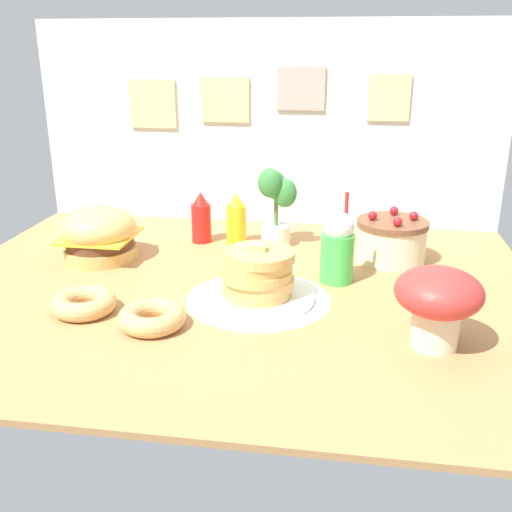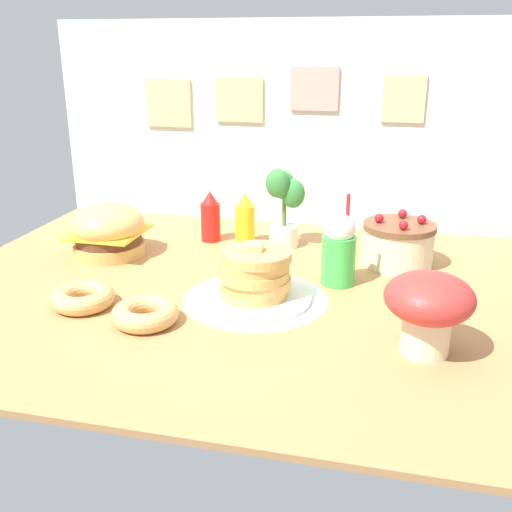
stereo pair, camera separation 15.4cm
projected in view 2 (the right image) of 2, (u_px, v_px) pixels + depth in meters
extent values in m
cube|color=#B27F4C|center=(232.00, 289.00, 2.12)|extent=(2.19, 1.72, 0.02)
cube|color=silver|center=(280.00, 125.00, 2.74)|extent=(2.19, 0.03, 0.94)
cube|color=beige|center=(169.00, 103.00, 2.81)|extent=(0.23, 0.01, 0.22)
cube|color=beige|center=(239.00, 100.00, 2.72)|extent=(0.23, 0.01, 0.20)
cube|color=#D8A599|center=(315.00, 89.00, 2.63)|extent=(0.22, 0.01, 0.19)
cube|color=beige|center=(404.00, 99.00, 2.55)|extent=(0.18, 0.01, 0.20)
cylinder|color=white|center=(255.00, 299.00, 2.00)|extent=(0.50, 0.50, 0.00)
cylinder|color=#DBA859|center=(110.00, 248.00, 2.43)|extent=(0.29, 0.29, 0.05)
cylinder|color=#59331E|center=(109.00, 238.00, 2.42)|extent=(0.27, 0.27, 0.04)
cube|color=yellow|center=(108.00, 232.00, 2.41)|extent=(0.28, 0.28, 0.01)
ellipsoid|color=#E5B260|center=(107.00, 224.00, 2.40)|extent=(0.30, 0.30, 0.17)
cylinder|color=white|center=(255.00, 296.00, 2.00)|extent=(0.38, 0.38, 0.02)
cylinder|color=#E0AD5B|center=(253.00, 290.00, 1.99)|extent=(0.23, 0.23, 0.03)
cylinder|color=#E0AD5B|center=(257.00, 281.00, 1.98)|extent=(0.23, 0.23, 0.03)
cylinder|color=#E0AD5B|center=(254.00, 273.00, 1.97)|extent=(0.24, 0.24, 0.03)
cylinder|color=#E0AD5B|center=(254.00, 263.00, 1.97)|extent=(0.24, 0.24, 0.03)
cylinder|color=#E0AD5B|center=(257.00, 255.00, 1.95)|extent=(0.24, 0.24, 0.03)
cube|color=#F7E072|center=(255.00, 247.00, 1.94)|extent=(0.05, 0.05, 0.02)
cylinder|color=beige|center=(398.00, 247.00, 2.30)|extent=(0.27, 0.27, 0.15)
cylinder|color=brown|center=(400.00, 226.00, 2.28)|extent=(0.28, 0.28, 0.02)
sphere|color=red|center=(422.00, 219.00, 2.26)|extent=(0.04, 0.04, 0.04)
sphere|color=red|center=(403.00, 214.00, 2.34)|extent=(0.04, 0.04, 0.04)
sphere|color=red|center=(379.00, 218.00, 2.28)|extent=(0.04, 0.04, 0.04)
sphere|color=red|center=(403.00, 225.00, 2.19)|extent=(0.04, 0.04, 0.04)
cylinder|color=red|center=(211.00, 222.00, 2.59)|extent=(0.09, 0.09, 0.17)
cone|color=red|center=(210.00, 197.00, 2.55)|extent=(0.07, 0.07, 0.06)
cylinder|color=yellow|center=(245.00, 224.00, 2.55)|extent=(0.09, 0.09, 0.17)
cone|color=yellow|center=(245.00, 199.00, 2.51)|extent=(0.07, 0.07, 0.06)
cylinder|color=green|center=(338.00, 260.00, 2.11)|extent=(0.12, 0.12, 0.18)
sphere|color=white|center=(340.00, 228.00, 2.07)|extent=(0.11, 0.11, 0.11)
cylinder|color=red|center=(347.00, 218.00, 2.05)|extent=(0.01, 0.03, 0.18)
torus|color=tan|center=(83.00, 298.00, 1.94)|extent=(0.21, 0.21, 0.06)
torus|color=#8CCC8C|center=(83.00, 296.00, 1.94)|extent=(0.20, 0.20, 0.05)
torus|color=tan|center=(145.00, 314.00, 1.83)|extent=(0.21, 0.21, 0.06)
torus|color=pink|center=(145.00, 312.00, 1.83)|extent=(0.20, 0.20, 0.05)
cylinder|color=white|center=(284.00, 236.00, 2.53)|extent=(0.12, 0.12, 0.09)
cylinder|color=#4C7238|center=(284.00, 208.00, 2.49)|extent=(0.02, 0.02, 0.16)
ellipsoid|color=#38843D|center=(293.00, 194.00, 2.44)|extent=(0.10, 0.07, 0.12)
ellipsoid|color=#38843D|center=(283.00, 185.00, 2.49)|extent=(0.10, 0.07, 0.12)
ellipsoid|color=#38843D|center=(278.00, 183.00, 2.42)|extent=(0.10, 0.07, 0.12)
cylinder|color=beige|center=(425.00, 334.00, 1.65)|extent=(0.14, 0.14, 0.11)
ellipsoid|color=red|center=(429.00, 298.00, 1.61)|extent=(0.25, 0.25, 0.14)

